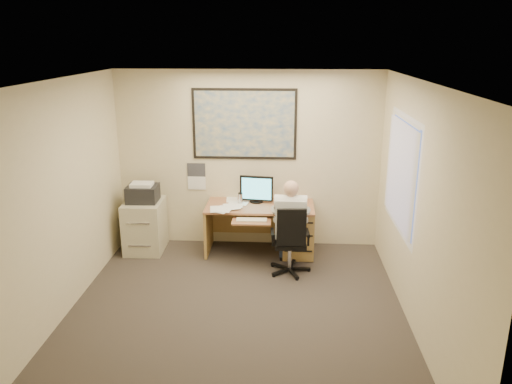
# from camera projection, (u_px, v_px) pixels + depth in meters

# --- Properties ---
(room_shell) EXTENTS (4.00, 4.50, 2.70)m
(room_shell) POSITION_uv_depth(u_px,v_px,m) (234.00, 208.00, 5.45)
(room_shell) COLOR #342E28
(room_shell) RESTS_ON ground
(desk) EXTENTS (1.60, 0.97, 1.15)m
(desk) POSITION_uv_depth(u_px,v_px,m) (282.00, 224.00, 7.50)
(desk) COLOR #A06844
(desk) RESTS_ON ground
(world_map) EXTENTS (1.56, 0.03, 1.06)m
(world_map) POSITION_uv_depth(u_px,v_px,m) (244.00, 124.00, 7.42)
(world_map) COLOR #1E4C93
(world_map) RESTS_ON room_shell
(wall_calendar) EXTENTS (0.28, 0.01, 0.42)m
(wall_calendar) POSITION_uv_depth(u_px,v_px,m) (197.00, 176.00, 7.71)
(wall_calendar) COLOR white
(wall_calendar) RESTS_ON room_shell
(window_blinds) EXTENTS (0.06, 1.40, 1.30)m
(window_blinds) POSITION_uv_depth(u_px,v_px,m) (401.00, 174.00, 6.05)
(window_blinds) COLOR beige
(window_blinds) RESTS_ON room_shell
(filing_cabinet) EXTENTS (0.57, 0.68, 1.08)m
(filing_cabinet) POSITION_uv_depth(u_px,v_px,m) (145.00, 221.00, 7.58)
(filing_cabinet) COLOR beige
(filing_cabinet) RESTS_ON ground
(office_chair) EXTENTS (0.63, 0.63, 1.00)m
(office_chair) POSITION_uv_depth(u_px,v_px,m) (289.00, 254.00, 6.86)
(office_chair) COLOR black
(office_chair) RESTS_ON ground
(person) EXTENTS (0.59, 0.82, 1.31)m
(person) POSITION_uv_depth(u_px,v_px,m) (290.00, 227.00, 6.82)
(person) COLOR silver
(person) RESTS_ON office_chair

